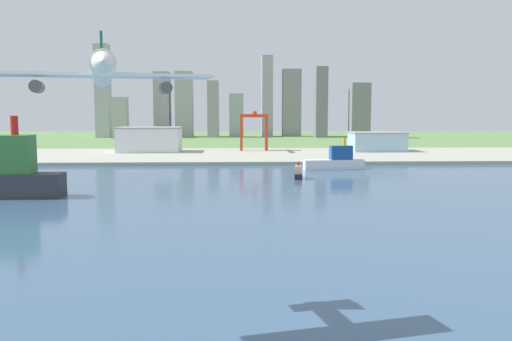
{
  "coord_description": "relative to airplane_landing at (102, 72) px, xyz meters",
  "views": [
    {
      "loc": [
        10.52,
        34.58,
        39.34
      ],
      "look_at": [
        16.57,
        185.78,
        22.49
      ],
      "focal_mm": 38.42,
      "sensor_mm": 36.0,
      "label": 1
    }
  ],
  "objects": [
    {
      "name": "tugboat_small",
      "position": [
        58.42,
        216.87,
        -42.67
      ],
      "size": [
        5.92,
        18.12,
        9.92
      ],
      "color": "black",
      "rests_on": "water_bay"
    },
    {
      "name": "water_bay",
      "position": [
        11.27,
        112.53,
        -45.45
      ],
      "size": [
        840.0,
        360.0,
        0.15
      ],
      "primitive_type": "cube",
      "color": "#385675",
      "rests_on": "ground"
    },
    {
      "name": "distant_skyline",
      "position": [
        11.01,
        700.76,
        2.48
      ],
      "size": [
        382.66,
        75.13,
        130.33
      ],
      "color": "#9DA2A7",
      "rests_on": "ground"
    },
    {
      "name": "ground_plane",
      "position": [
        11.27,
        172.53,
        -45.52
      ],
      "size": [
        2400.0,
        2400.0,
        0.0
      ],
      "primitive_type": "plane",
      "color": "#5F864B"
    },
    {
      "name": "airplane_landing",
      "position": [
        0.0,
        0.0,
        0.0
      ],
      "size": [
        37.8,
        41.11,
        12.19
      ],
      "color": "white"
    },
    {
      "name": "ferry_boat",
      "position": [
        88.77,
        263.62,
        -39.73
      ],
      "size": [
        40.55,
        12.03,
        20.76
      ],
      "color": "white",
      "rests_on": "water_bay"
    },
    {
      "name": "port_crane_red",
      "position": [
        39.72,
        401.8,
        -17.14
      ],
      "size": [
        25.24,
        42.47,
        35.52
      ],
      "color": "red",
      "rests_on": "industrial_pier"
    },
    {
      "name": "warehouse_annex",
      "position": [
        149.66,
        391.83,
        -34.49
      ],
      "size": [
        47.44,
        33.75,
        17.02
      ],
      "color": "#99BCD1",
      "rests_on": "industrial_pier"
    },
    {
      "name": "container_barge",
      "position": [
        -82.44,
        154.19,
        -35.27
      ],
      "size": [
        58.21,
        16.11,
        36.54
      ],
      "color": "#2D3338",
      "rests_on": "water_bay"
    },
    {
      "name": "warehouse_main",
      "position": [
        -52.64,
        391.64,
        -32.16
      ],
      "size": [
        54.75,
        35.35,
        21.68
      ],
      "color": "silver",
      "rests_on": "industrial_pier"
    },
    {
      "name": "industrial_pier",
      "position": [
        11.27,
        362.53,
        -44.27
      ],
      "size": [
        840.0,
        140.0,
        2.5
      ],
      "primitive_type": "cube",
      "color": "#A2A795",
      "rests_on": "ground"
    }
  ]
}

